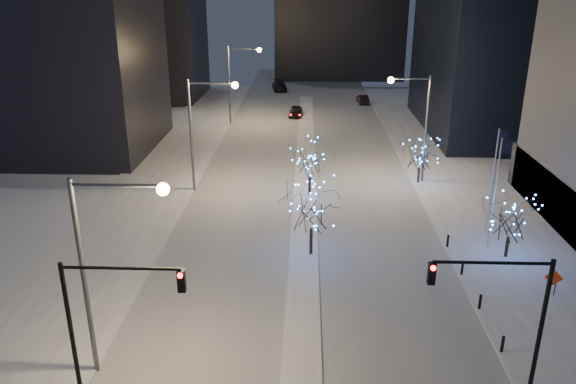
{
  "coord_description": "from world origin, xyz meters",
  "views": [
    {
      "loc": [
        0.12,
        -20.23,
        17.97
      ],
      "look_at": [
        -1.06,
        13.78,
        5.0
      ],
      "focal_mm": 35.0,
      "sensor_mm": 36.0,
      "label": 1
    }
  ],
  "objects_px": {
    "street_lamp_w_mid": "(202,120)",
    "traffic_signal_west": "(104,310)",
    "holiday_tree_median_near": "(312,207)",
    "holiday_tree_plaza_near": "(511,219)",
    "traffic_signal_east": "(509,305)",
    "holiday_tree_median_far": "(310,159)",
    "street_lamp_w_far": "(237,74)",
    "construction_sign": "(553,280)",
    "holiday_tree_plaza_far": "(420,154)",
    "street_lamp_east": "(417,115)",
    "car_far": "(279,86)",
    "car_near": "(295,111)",
    "car_mid": "(362,99)",
    "street_lamp_w_near": "(103,252)"
  },
  "relations": [
    {
      "from": "car_mid",
      "to": "traffic_signal_east",
      "type": "bearing_deg",
      "value": 85.35
    },
    {
      "from": "holiday_tree_plaza_near",
      "to": "holiday_tree_plaza_far",
      "type": "distance_m",
      "value": 15.17
    },
    {
      "from": "street_lamp_w_mid",
      "to": "street_lamp_east",
      "type": "distance_m",
      "value": 19.26
    },
    {
      "from": "street_lamp_east",
      "to": "car_mid",
      "type": "relative_size",
      "value": 2.47
    },
    {
      "from": "traffic_signal_west",
      "to": "holiday_tree_plaza_far",
      "type": "height_order",
      "value": "traffic_signal_west"
    },
    {
      "from": "car_far",
      "to": "holiday_tree_plaza_near",
      "type": "distance_m",
      "value": 64.07
    },
    {
      "from": "traffic_signal_east",
      "to": "holiday_tree_plaza_far",
      "type": "bearing_deg",
      "value": 86.76
    },
    {
      "from": "car_far",
      "to": "street_lamp_east",
      "type": "bearing_deg",
      "value": -80.0
    },
    {
      "from": "holiday_tree_plaza_near",
      "to": "holiday_tree_median_far",
      "type": "bearing_deg",
      "value": 140.03
    },
    {
      "from": "street_lamp_w_near",
      "to": "car_mid",
      "type": "bearing_deg",
      "value": 74.59
    },
    {
      "from": "car_far",
      "to": "construction_sign",
      "type": "distance_m",
      "value": 69.16
    },
    {
      "from": "traffic_signal_east",
      "to": "car_near",
      "type": "distance_m",
      "value": 56.57
    },
    {
      "from": "construction_sign",
      "to": "holiday_tree_plaza_near",
      "type": "bearing_deg",
      "value": 117.54
    },
    {
      "from": "holiday_tree_median_near",
      "to": "construction_sign",
      "type": "relative_size",
      "value": 3.21
    },
    {
      "from": "car_mid",
      "to": "holiday_tree_median_far",
      "type": "height_order",
      "value": "holiday_tree_median_far"
    },
    {
      "from": "car_near",
      "to": "traffic_signal_west",
      "type": "bearing_deg",
      "value": -92.86
    },
    {
      "from": "traffic_signal_east",
      "to": "car_far",
      "type": "distance_m",
      "value": 76.26
    },
    {
      "from": "traffic_signal_east",
      "to": "car_far",
      "type": "bearing_deg",
      "value": 100.3
    },
    {
      "from": "car_near",
      "to": "construction_sign",
      "type": "distance_m",
      "value": 49.64
    },
    {
      "from": "traffic_signal_west",
      "to": "holiday_tree_median_far",
      "type": "height_order",
      "value": "traffic_signal_west"
    },
    {
      "from": "car_mid",
      "to": "car_far",
      "type": "xyz_separation_m",
      "value": [
        -13.27,
        10.35,
        0.14
      ]
    },
    {
      "from": "traffic_signal_east",
      "to": "street_lamp_w_near",
      "type": "bearing_deg",
      "value": 176.79
    },
    {
      "from": "holiday_tree_median_near",
      "to": "construction_sign",
      "type": "xyz_separation_m",
      "value": [
        14.4,
        -5.0,
        -2.48
      ]
    },
    {
      "from": "street_lamp_east",
      "to": "holiday_tree_median_far",
      "type": "relative_size",
      "value": 1.99
    },
    {
      "from": "street_lamp_w_far",
      "to": "street_lamp_east",
      "type": "distance_m",
      "value": 29.08
    },
    {
      "from": "street_lamp_w_mid",
      "to": "holiday_tree_median_near",
      "type": "height_order",
      "value": "street_lamp_w_mid"
    },
    {
      "from": "traffic_signal_east",
      "to": "holiday_tree_median_far",
      "type": "relative_size",
      "value": 1.39
    },
    {
      "from": "traffic_signal_west",
      "to": "holiday_tree_median_far",
      "type": "distance_m",
      "value": 27.4
    },
    {
      "from": "street_lamp_w_far",
      "to": "traffic_signal_east",
      "type": "bearing_deg",
      "value": -70.68
    },
    {
      "from": "car_mid",
      "to": "holiday_tree_plaza_far",
      "type": "xyz_separation_m",
      "value": [
        1.96,
        -36.14,
        2.23
      ]
    },
    {
      "from": "car_near",
      "to": "car_far",
      "type": "xyz_separation_m",
      "value": [
        -3.18,
        19.48,
        0.08
      ]
    },
    {
      "from": "street_lamp_east",
      "to": "holiday_tree_median_near",
      "type": "relative_size",
      "value": 1.82
    },
    {
      "from": "car_near",
      "to": "holiday_tree_plaza_far",
      "type": "height_order",
      "value": "holiday_tree_plaza_far"
    },
    {
      "from": "street_lamp_w_near",
      "to": "car_near",
      "type": "distance_m",
      "value": 55.26
    },
    {
      "from": "traffic_signal_east",
      "to": "traffic_signal_west",
      "type": "bearing_deg",
      "value": -176.71
    },
    {
      "from": "street_lamp_w_mid",
      "to": "holiday_tree_median_near",
      "type": "bearing_deg",
      "value": -52.73
    },
    {
      "from": "street_lamp_w_mid",
      "to": "traffic_signal_west",
      "type": "height_order",
      "value": "street_lamp_w_mid"
    },
    {
      "from": "holiday_tree_plaza_far",
      "to": "car_near",
      "type": "bearing_deg",
      "value": 114.04
    },
    {
      "from": "holiday_tree_median_near",
      "to": "holiday_tree_plaza_near",
      "type": "xyz_separation_m",
      "value": [
        13.35,
        0.03,
        -0.7
      ]
    },
    {
      "from": "street_lamp_east",
      "to": "car_far",
      "type": "relative_size",
      "value": 1.81
    },
    {
      "from": "traffic_signal_east",
      "to": "construction_sign",
      "type": "relative_size",
      "value": 4.09
    },
    {
      "from": "street_lamp_w_mid",
      "to": "holiday_tree_median_near",
      "type": "xyz_separation_m",
      "value": [
        9.44,
        -12.4,
        -2.84
      ]
    },
    {
      "from": "car_mid",
      "to": "car_near",
      "type": "bearing_deg",
      "value": 37.19
    },
    {
      "from": "traffic_signal_east",
      "to": "car_mid",
      "type": "relative_size",
      "value": 1.73
    },
    {
      "from": "holiday_tree_median_near",
      "to": "traffic_signal_east",
      "type": "bearing_deg",
      "value": -58.18
    },
    {
      "from": "street_lamp_w_far",
      "to": "car_near",
      "type": "height_order",
      "value": "street_lamp_w_far"
    },
    {
      "from": "car_far",
      "to": "holiday_tree_median_far",
      "type": "distance_m",
      "value": 50.36
    },
    {
      "from": "street_lamp_w_near",
      "to": "street_lamp_east",
      "type": "xyz_separation_m",
      "value": [
        19.02,
        28.0,
        -0.05
      ]
    },
    {
      "from": "holiday_tree_plaza_far",
      "to": "traffic_signal_east",
      "type": "bearing_deg",
      "value": -93.24
    },
    {
      "from": "traffic_signal_west",
      "to": "construction_sign",
      "type": "bearing_deg",
      "value": 22.38
    }
  ]
}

